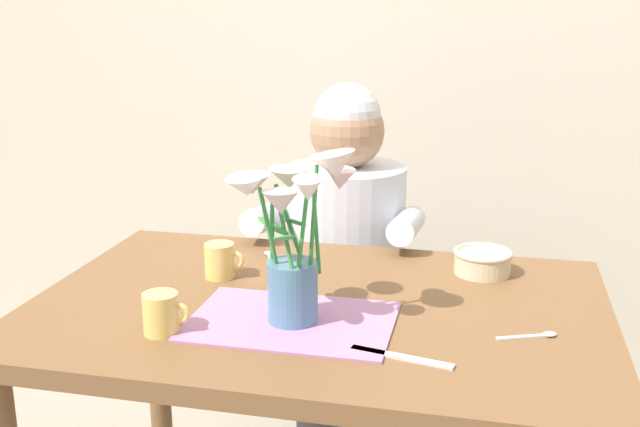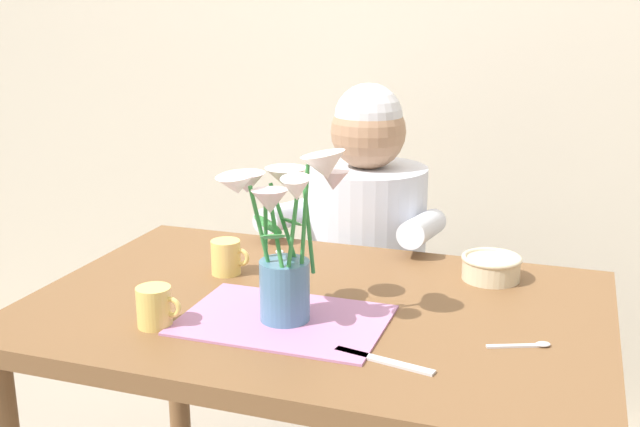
% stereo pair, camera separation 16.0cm
% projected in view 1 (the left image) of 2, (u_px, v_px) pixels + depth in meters
% --- Properties ---
extents(wood_panel_backdrop, '(4.00, 0.10, 2.50)m').
position_uv_depth(wood_panel_backdrop, '(392.00, 33.00, 2.45)').
color(wood_panel_backdrop, beige).
rests_on(wood_panel_backdrop, ground_plane).
extents(dining_table, '(1.20, 0.80, 0.74)m').
position_uv_depth(dining_table, '(318.00, 345.00, 1.63)').
color(dining_table, brown).
rests_on(dining_table, ground_plane).
extents(seated_person, '(0.45, 0.47, 1.14)m').
position_uv_depth(seated_person, '(345.00, 279.00, 2.24)').
color(seated_person, '#4C4C56').
rests_on(seated_person, ground_plane).
extents(striped_placemat, '(0.40, 0.28, 0.00)m').
position_uv_depth(striped_placemat, '(292.00, 321.00, 1.50)').
color(striped_placemat, '#B275A3').
rests_on(striped_placemat, dining_table).
extents(flower_vase, '(0.27, 0.23, 0.35)m').
position_uv_depth(flower_vase, '(293.00, 231.00, 1.45)').
color(flower_vase, teal).
rests_on(flower_vase, dining_table).
extents(ceramic_bowl, '(0.14, 0.14, 0.06)m').
position_uv_depth(ceramic_bowl, '(483.00, 261.00, 1.76)').
color(ceramic_bowl, beige).
rests_on(ceramic_bowl, dining_table).
extents(dinner_knife, '(0.19, 0.06, 0.00)m').
position_uv_depth(dinner_knife, '(402.00, 357.00, 1.35)').
color(dinner_knife, silver).
rests_on(dinner_knife, dining_table).
extents(tea_cup, '(0.09, 0.07, 0.08)m').
position_uv_depth(tea_cup, '(162.00, 313.00, 1.44)').
color(tea_cup, '#E5C666').
rests_on(tea_cup, dining_table).
extents(ceramic_mug, '(0.09, 0.07, 0.08)m').
position_uv_depth(ceramic_mug, '(220.00, 260.00, 1.74)').
color(ceramic_mug, '#E5C666').
rests_on(ceramic_mug, dining_table).
extents(spoon_0, '(0.07, 0.11, 0.01)m').
position_uv_depth(spoon_0, '(271.00, 257.00, 1.88)').
color(spoon_0, silver).
rests_on(spoon_0, dining_table).
extents(spoon_1, '(0.12, 0.06, 0.01)m').
position_uv_depth(spoon_1, '(537.00, 335.00, 1.44)').
color(spoon_1, silver).
rests_on(spoon_1, dining_table).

